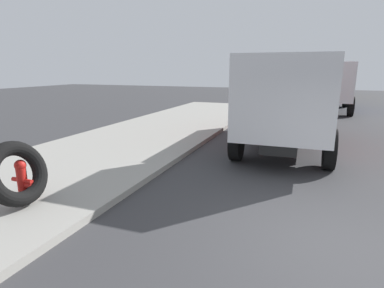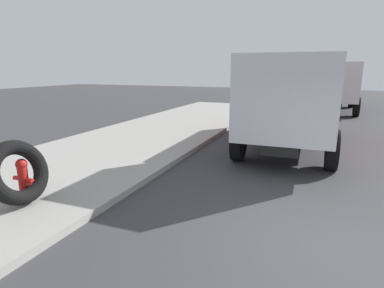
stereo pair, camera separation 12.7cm
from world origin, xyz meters
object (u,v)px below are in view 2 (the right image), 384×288
object	(u,v)px
fire_hydrant	(23,178)
dump_truck_red	(291,101)
dump_truck_blue	(334,85)
dump_truck_yellow	(319,80)
loose_tire	(18,172)

from	to	relation	value
fire_hydrant	dump_truck_red	bearing A→B (deg)	-32.30
fire_hydrant	dump_truck_blue	distance (m)	18.79
dump_truck_blue	dump_truck_yellow	distance (m)	11.04
loose_tire	dump_truck_red	size ratio (longest dim) A/B	0.17
dump_truck_red	dump_truck_yellow	size ratio (longest dim) A/B	0.99
dump_truck_yellow	dump_truck_red	bearing A→B (deg)	178.32
loose_tire	dump_truck_blue	distance (m)	18.93
fire_hydrant	dump_truck_blue	bearing A→B (deg)	-18.44
loose_tire	dump_truck_red	xyz separation A→B (m)	(7.00, -4.18, 0.84)
dump_truck_red	fire_hydrant	bearing A→B (deg)	147.70
fire_hydrant	dump_truck_blue	size ratio (longest dim) A/B	0.12
dump_truck_blue	dump_truck_red	bearing A→B (deg)	171.55
loose_tire	dump_truck_red	bearing A→B (deg)	-30.85
dump_truck_blue	fire_hydrant	bearing A→B (deg)	161.56
fire_hydrant	dump_truck_red	xyz separation A→B (m)	(6.80, -4.30, 1.02)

